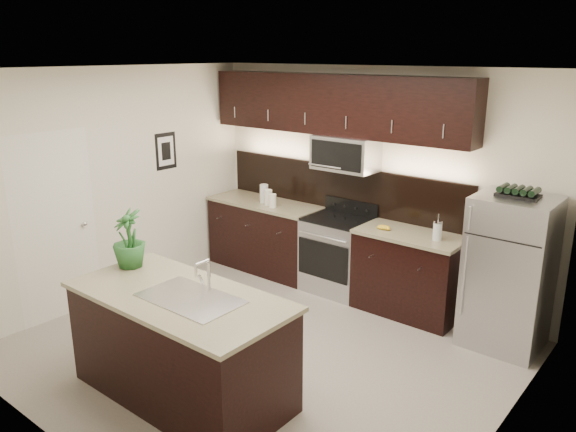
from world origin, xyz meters
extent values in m
plane|color=gray|center=(0.00, 0.00, 0.00)|extent=(4.50, 4.50, 0.00)
cube|color=silver|center=(0.00, 2.00, 1.35)|extent=(4.50, 0.02, 2.70)
cube|color=silver|center=(0.00, -2.00, 1.35)|extent=(4.50, 0.02, 2.70)
cube|color=silver|center=(-2.25, 0.00, 1.35)|extent=(0.02, 4.00, 2.70)
cube|color=silver|center=(2.25, 0.00, 1.35)|extent=(0.02, 4.00, 2.70)
cube|color=white|center=(0.00, 0.00, 2.70)|extent=(4.50, 4.00, 0.02)
cube|color=white|center=(-2.23, -0.80, 1.01)|extent=(0.04, 0.80, 2.02)
sphere|color=silver|center=(-2.20, -0.48, 1.00)|extent=(0.06, 0.06, 0.06)
cube|color=black|center=(-2.24, 0.75, 1.65)|extent=(0.01, 0.32, 0.46)
cube|color=white|center=(-2.23, 0.75, 1.65)|extent=(0.00, 0.24, 0.36)
cube|color=black|center=(-1.42, 1.69, 0.45)|extent=(1.57, 0.62, 0.90)
cube|color=black|center=(0.71, 1.69, 0.45)|extent=(1.16, 0.62, 0.90)
cube|color=#B2B2B7|center=(-0.25, 1.69, 0.45)|extent=(0.76, 0.62, 0.90)
cube|color=black|center=(-0.25, 1.69, 0.92)|extent=(0.76, 0.60, 0.03)
cube|color=#B6AE88|center=(-1.42, 1.69, 0.92)|extent=(1.59, 0.65, 0.04)
cube|color=#B6AE88|center=(0.71, 1.69, 0.92)|extent=(1.18, 0.65, 0.04)
cube|color=black|center=(-0.46, 1.99, 1.22)|extent=(3.49, 0.02, 0.56)
cube|color=#B2B2B7|center=(-0.25, 1.80, 1.70)|extent=(0.76, 0.40, 0.40)
cube|color=black|center=(-0.46, 1.83, 2.25)|extent=(3.49, 0.33, 0.70)
cube|color=black|center=(-0.03, -0.98, 0.45)|extent=(1.90, 0.90, 0.90)
cube|color=#B6AE88|center=(-0.03, -0.98, 0.92)|extent=(1.96, 0.96, 0.04)
cube|color=silver|center=(0.12, -0.98, 0.95)|extent=(0.84, 0.50, 0.01)
cylinder|color=silver|center=(0.12, -0.77, 1.06)|extent=(0.03, 0.03, 0.24)
cylinder|color=silver|center=(0.12, -0.84, 1.21)|extent=(0.02, 0.14, 0.02)
cylinder|color=silver|center=(0.12, -0.91, 1.16)|extent=(0.02, 0.02, 0.10)
cube|color=#B2B2B7|center=(1.80, 1.63, 0.77)|extent=(0.74, 0.67, 1.54)
cube|color=black|center=(1.80, 1.63, 1.55)|extent=(0.38, 0.23, 0.03)
cylinder|color=black|center=(1.66, 1.63, 1.60)|extent=(0.06, 0.22, 0.06)
cylinder|color=black|center=(1.73, 1.63, 1.60)|extent=(0.06, 0.22, 0.06)
cylinder|color=black|center=(1.80, 1.63, 1.60)|extent=(0.06, 0.22, 0.06)
cylinder|color=black|center=(1.87, 1.63, 1.60)|extent=(0.06, 0.22, 0.06)
cylinder|color=black|center=(1.94, 1.63, 1.60)|extent=(0.06, 0.22, 0.06)
imported|color=#235724|center=(-0.84, -0.85, 1.21)|extent=(0.36, 0.36, 0.54)
cylinder|color=silver|center=(-1.39, 1.64, 1.06)|extent=(0.11, 0.11, 0.24)
cylinder|color=white|center=(-1.27, 1.59, 1.04)|extent=(0.10, 0.10, 0.20)
cylinder|color=white|center=(-1.15, 1.53, 1.03)|extent=(0.09, 0.09, 0.17)
cylinder|color=silver|center=(1.03, 1.64, 1.03)|extent=(0.09, 0.09, 0.19)
cylinder|color=silver|center=(1.03, 1.64, 1.14)|extent=(0.10, 0.10, 0.02)
cylinder|color=silver|center=(1.03, 1.64, 1.18)|extent=(0.01, 0.01, 0.07)
ellipsoid|color=gold|center=(0.37, 1.61, 0.96)|extent=(0.17, 0.14, 0.05)
camera|label=1|loc=(3.33, -3.70, 2.85)|focal=35.00mm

